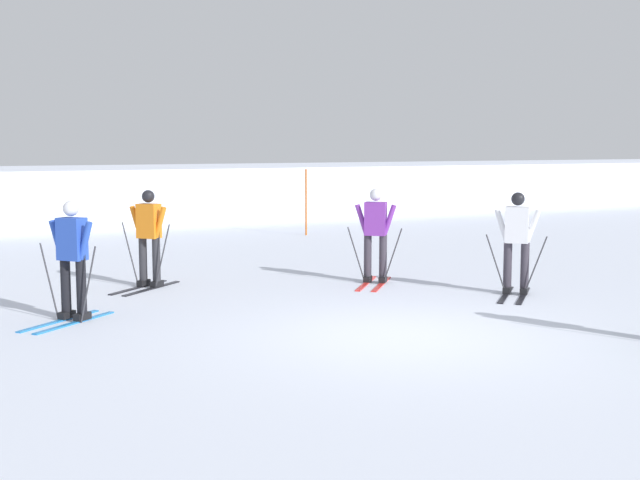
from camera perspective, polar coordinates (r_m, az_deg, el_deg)
ground_plane at (r=10.92m, az=5.76°, el=-6.62°), size 120.00×120.00×0.00m
far_snow_ridge at (r=28.21m, az=-15.73°, el=3.05°), size 80.00×6.65×1.76m
skier_blue at (r=12.18m, az=-16.73°, el=-1.12°), size 1.49×1.28×1.71m
skier_orange at (r=14.73m, az=-11.72°, el=0.31°), size 1.48×1.29×1.71m
skier_purple at (r=14.90m, az=3.84°, el=0.50°), size 1.34×1.44×1.71m
skier_white at (r=14.10m, az=13.41°, el=-0.01°), size 1.42×1.36×1.71m
trail_marker_pole at (r=22.85m, az=-0.97°, el=2.61°), size 0.05×0.05×1.83m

